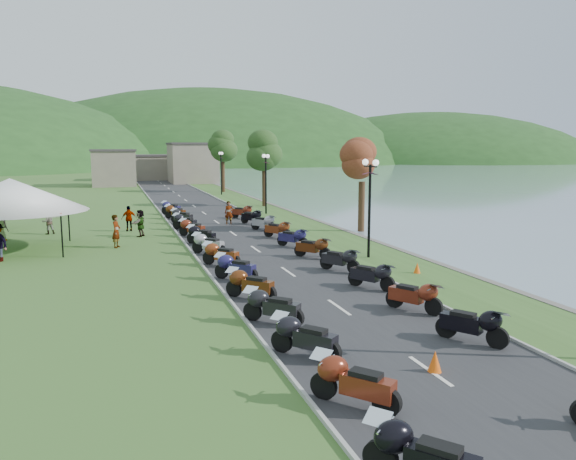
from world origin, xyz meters
TOP-DOWN VIEW (x-y plane):
  - ground at (0.00, 0.00)m, footprint 400.00×400.00m
  - road at (0.00, 40.00)m, footprint 7.00×120.00m
  - hills_backdrop at (0.00, 200.00)m, footprint 360.00×120.00m
  - far_building at (-2.00, 85.00)m, footprint 18.00×16.00m
  - moto_row_left at (-2.70, 19.74)m, footprint 2.60×42.54m
  - moto_row_right at (2.21, 20.38)m, footprint 2.60×32.17m
  - vendor_tent_main at (-12.75, 25.53)m, footprint 5.34×5.34m
  - tree_lakeside at (8.50, 26.44)m, footprint 2.75×2.75m
  - pedestrian_a at (-7.37, 24.99)m, footprint 0.71×0.82m
  - pedestrian_b at (-11.58, 31.51)m, footprint 0.88×0.67m
  - traffic_cone_near at (0.09, 3.92)m, footprint 0.36×0.36m

SIDE VIEW (x-z plane):
  - ground at x=0.00m, z-range 0.00..0.00m
  - hills_backdrop at x=0.00m, z-range -38.00..38.00m
  - pedestrian_a at x=-7.37m, z-range -0.94..0.94m
  - pedestrian_b at x=-11.58m, z-range -0.80..0.80m
  - road at x=0.00m, z-range 0.00..0.02m
  - traffic_cone_near at x=0.09m, z-range 0.00..0.57m
  - moto_row_left at x=-2.70m, z-range 0.00..1.10m
  - moto_row_right at x=2.21m, z-range 0.00..1.10m
  - vendor_tent_main at x=-12.75m, z-range 0.00..4.00m
  - far_building at x=-2.00m, z-range 0.00..5.00m
  - tree_lakeside at x=8.50m, z-range 0.00..7.65m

